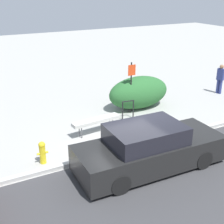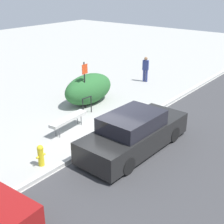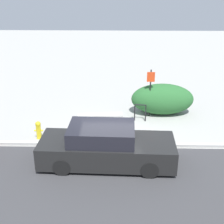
{
  "view_description": "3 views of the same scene",
  "coord_description": "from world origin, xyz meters",
  "px_view_note": "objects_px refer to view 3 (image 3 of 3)",
  "views": [
    {
      "loc": [
        -5.15,
        -8.19,
        5.32
      ],
      "look_at": [
        -0.09,
        1.28,
        0.96
      ],
      "focal_mm": 50.0,
      "sensor_mm": 36.0,
      "label": 1
    },
    {
      "loc": [
        -8.59,
        -6.93,
        5.74
      ],
      "look_at": [
        0.78,
        0.51,
        0.73
      ],
      "focal_mm": 50.0,
      "sensor_mm": 36.0,
      "label": 2
    },
    {
      "loc": [
        0.29,
        -10.82,
        6.08
      ],
      "look_at": [
        0.01,
        0.72,
        1.15
      ],
      "focal_mm": 50.0,
      "sensor_mm": 36.0,
      "label": 3
    }
  ],
  "objects_px": {
    "fire_hydrant": "(39,129)",
    "bike_rack": "(140,111)",
    "sign_post": "(150,89)",
    "bench": "(100,116)",
    "parked_car_near": "(106,147)"
  },
  "relations": [
    {
      "from": "bench",
      "to": "sign_post",
      "type": "xyz_separation_m",
      "value": [
        2.26,
        1.16,
        0.87
      ]
    },
    {
      "from": "bike_rack",
      "to": "parked_car_near",
      "type": "distance_m",
      "value": 3.92
    },
    {
      "from": "bike_rack",
      "to": "sign_post",
      "type": "xyz_separation_m",
      "value": [
        0.47,
        0.54,
        0.88
      ]
    },
    {
      "from": "sign_post",
      "to": "parked_car_near",
      "type": "bearing_deg",
      "value": -114.29
    },
    {
      "from": "bench",
      "to": "fire_hydrant",
      "type": "distance_m",
      "value": 2.75
    },
    {
      "from": "bike_rack",
      "to": "parked_car_near",
      "type": "xyz_separation_m",
      "value": [
        -1.43,
        -3.65,
        0.16
      ]
    },
    {
      "from": "bike_rack",
      "to": "fire_hydrant",
      "type": "xyz_separation_m",
      "value": [
        -4.27,
        -1.83,
        -0.09
      ]
    },
    {
      "from": "sign_post",
      "to": "fire_hydrant",
      "type": "bearing_deg",
      "value": -153.37
    },
    {
      "from": "sign_post",
      "to": "bike_rack",
      "type": "bearing_deg",
      "value": -130.68
    },
    {
      "from": "fire_hydrant",
      "to": "sign_post",
      "type": "bearing_deg",
      "value": 26.63
    },
    {
      "from": "sign_post",
      "to": "fire_hydrant",
      "type": "xyz_separation_m",
      "value": [
        -4.74,
        -2.37,
        -0.98
      ]
    },
    {
      "from": "fire_hydrant",
      "to": "bike_rack",
      "type": "bearing_deg",
      "value": 23.23
    },
    {
      "from": "sign_post",
      "to": "fire_hydrant",
      "type": "height_order",
      "value": "sign_post"
    },
    {
      "from": "bench",
      "to": "bike_rack",
      "type": "xyz_separation_m",
      "value": [
        1.8,
        0.62,
        -0.01
      ]
    },
    {
      "from": "sign_post",
      "to": "fire_hydrant",
      "type": "relative_size",
      "value": 3.01
    }
  ]
}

